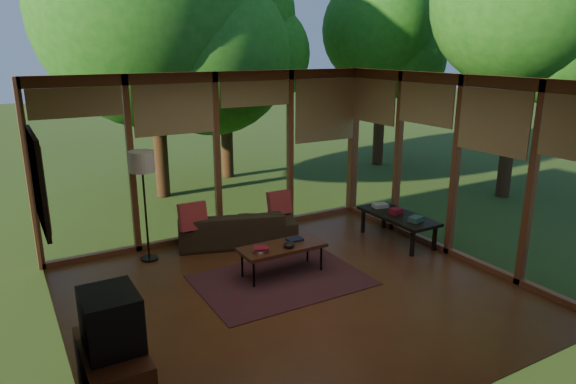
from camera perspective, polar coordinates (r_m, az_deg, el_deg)
floor at (r=6.75m, az=0.83°, el=-11.23°), size 5.50×5.50×0.00m
ceiling at (r=6.02m, az=0.93°, el=12.32°), size 5.50×5.50×0.00m
wall_left at (r=5.44m, az=-24.89°, el=-4.10°), size 0.04×5.00×2.70m
wall_front at (r=4.42m, az=17.91°, el=-7.86°), size 5.50×0.04×2.70m
window_wall_back at (r=8.43m, az=-7.89°, el=3.91°), size 5.50×0.12×2.70m
window_wall_right at (r=7.97m, az=18.11°, el=2.59°), size 0.12×5.00×2.70m
exterior_lawn at (r=17.48m, az=10.00°, el=5.43°), size 40.00×40.00×0.00m
tree_nw at (r=10.97m, az=-15.05°, el=18.83°), size 4.57×4.57×6.03m
tree_ne at (r=12.45m, az=-7.41°, el=18.65°), size 3.39×3.39×5.42m
tree_se at (r=11.46m, az=24.50°, el=18.81°), size 3.43×3.43×5.66m
tree_far at (r=13.80m, az=10.06°, el=17.22°), size 2.88×2.88×4.92m
rug at (r=7.10m, az=-0.75°, el=-9.75°), size 2.24×1.58×0.01m
sofa at (r=8.32m, az=-5.67°, el=-3.90°), size 2.00×1.25×0.55m
pillow_left at (r=7.91m, az=-10.54°, el=-2.72°), size 0.42×0.22×0.44m
pillow_right at (r=8.50m, az=-0.98°, el=-1.24°), size 0.39×0.21×0.41m
ct_book_lower at (r=6.92m, az=-2.99°, el=-6.54°), size 0.20×0.17×0.03m
ct_book_upper at (r=6.90m, az=-3.00°, el=-6.29°), size 0.24×0.22×0.03m
ct_book_side at (r=7.29m, az=0.76°, el=-5.30°), size 0.21×0.16×0.03m
ct_bowl at (r=7.04m, az=0.10°, el=-5.90°), size 0.16×0.16×0.07m
media_cabinet at (r=4.98m, az=-18.72°, el=-18.89°), size 0.50×1.00×0.60m
television at (r=4.70m, az=-19.08°, el=-13.29°), size 0.45×0.55×0.50m
console_book_a at (r=8.21m, az=14.00°, el=-2.94°), size 0.25×0.21×0.08m
console_book_b at (r=8.52m, az=11.92°, el=-2.09°), size 0.21×0.16×0.09m
console_book_c at (r=8.81m, az=10.20°, el=-1.48°), size 0.27×0.22×0.07m
floor_lamp at (r=7.60m, az=-15.90°, el=2.58°), size 0.36×0.36×1.65m
coffee_table at (r=7.13m, az=-0.65°, el=-6.24°), size 1.20×0.50×0.43m
side_console at (r=8.51m, az=12.11°, el=-2.75°), size 0.60×1.40×0.46m
wall_painting at (r=6.74m, az=-26.00°, el=1.18°), size 0.06×1.35×1.15m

